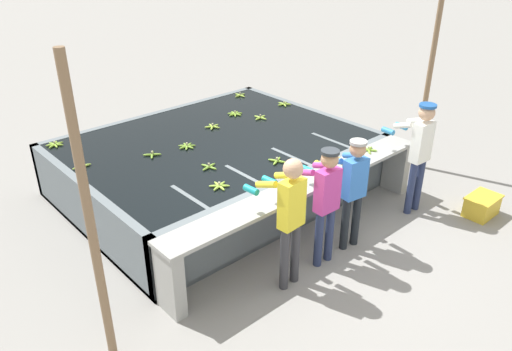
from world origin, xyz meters
The scene contains 24 objects.
ground_plane centered at (0.00, 0.00, 0.00)m, with size 80.00×80.00×0.00m, color gray.
wash_tank centered at (0.00, 2.23, 0.44)m, with size 4.61×3.58×0.90m.
work_ledge centered at (0.00, 0.23, 0.64)m, with size 4.61×0.45×0.90m.
worker_0 centered at (-0.86, -0.30, 1.04)m, with size 0.43×0.73×1.72m.
worker_1 centered at (-0.20, -0.28, 0.98)m, with size 0.42×0.72×1.62m.
worker_2 centered at (0.35, -0.28, 0.96)m, with size 0.47×0.73×1.59m.
worker_3 centered at (1.83, -0.34, 1.07)m, with size 0.43×0.73×1.74m.
banana_bunch_floating_0 centered at (0.17, 0.96, 0.92)m, with size 0.27×0.27×0.08m.
banana_bunch_floating_1 centered at (-2.04, 2.70, 0.92)m, with size 0.28×0.28×0.08m.
banana_bunch_floating_2 centered at (-0.50, 2.29, 0.92)m, with size 0.27×0.28×0.08m.
banana_bunch_floating_3 centered at (-2.01, 3.73, 0.92)m, with size 0.28×0.28×0.08m.
banana_bunch_floating_4 centered at (-1.07, 2.38, 0.92)m, with size 0.25×0.25×0.08m.
banana_bunch_floating_5 centered at (-0.94, 0.92, 0.92)m, with size 0.28×0.28×0.08m.
banana_bunch_floating_6 centered at (1.20, 2.46, 0.92)m, with size 0.28×0.28×0.08m.
banana_bunch_floating_7 centered at (0.99, 2.91, 0.92)m, with size 0.28×0.28×0.08m.
banana_bunch_floating_8 centered at (-0.69, 1.47, 0.92)m, with size 0.28×0.28×0.08m.
banana_bunch_floating_9 centered at (2.04, 2.70, 0.92)m, with size 0.28×0.27×0.08m.
banana_bunch_floating_10 centered at (1.76, 3.68, 0.92)m, with size 0.28×0.28×0.08m.
banana_bunch_floating_11 centered at (0.30, 2.68, 0.92)m, with size 0.27×0.28×0.08m.
banana_bunch_ledge_0 centered at (1.48, 0.31, 0.92)m, with size 0.28×0.27×0.08m.
knife_0 centered at (0.96, 0.24, 0.91)m, with size 0.33×0.18×0.02m.
crate centered at (2.51, -1.15, 0.16)m, with size 0.55×0.39×0.32m.
support_post_left centered at (-3.04, 0.08, 1.60)m, with size 0.09×0.09×3.20m.
support_post_right centered at (3.28, 0.48, 1.60)m, with size 0.09×0.09×3.20m.
Camera 1 is at (-4.46, -3.74, 4.05)m, focal length 35.00 mm.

